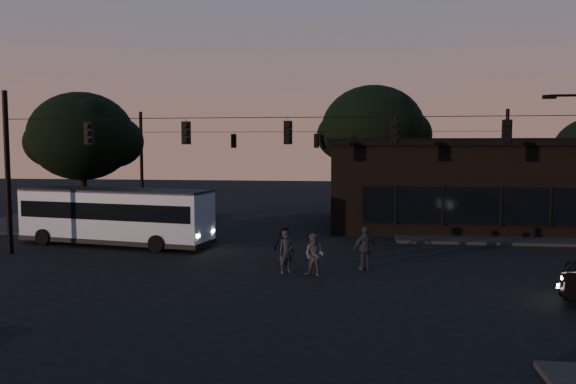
# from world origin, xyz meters

# --- Properties ---
(ground) EXTENTS (120.00, 120.00, 0.00)m
(ground) POSITION_xyz_m (0.00, 0.00, 0.00)
(ground) COLOR black
(ground) RESTS_ON ground
(sidewalk_far_right) EXTENTS (14.00, 10.00, 0.15)m
(sidewalk_far_right) POSITION_xyz_m (12.00, 14.00, 0.07)
(sidewalk_far_right) COLOR black
(sidewalk_far_right) RESTS_ON ground
(sidewalk_far_left) EXTENTS (14.00, 10.00, 0.15)m
(sidewalk_far_left) POSITION_xyz_m (-14.00, 14.00, 0.07)
(sidewalk_far_left) COLOR black
(sidewalk_far_left) RESTS_ON ground
(building) EXTENTS (15.40, 10.41, 5.40)m
(building) POSITION_xyz_m (9.00, 15.97, 2.71)
(building) COLOR black
(building) RESTS_ON ground
(tree_behind) EXTENTS (7.60, 7.60, 9.43)m
(tree_behind) POSITION_xyz_m (4.00, 22.00, 6.19)
(tree_behind) COLOR black
(tree_behind) RESTS_ON ground
(tree_left) EXTENTS (6.40, 6.40, 8.30)m
(tree_left) POSITION_xyz_m (-14.00, 13.00, 5.57)
(tree_left) COLOR black
(tree_left) RESTS_ON ground
(signal_rig_near) EXTENTS (26.24, 0.30, 7.50)m
(signal_rig_near) POSITION_xyz_m (0.00, 4.00, 4.45)
(signal_rig_near) COLOR black
(signal_rig_near) RESTS_ON ground
(signal_rig_far) EXTENTS (26.24, 0.30, 7.50)m
(signal_rig_far) POSITION_xyz_m (0.00, 20.00, 4.20)
(signal_rig_far) COLOR black
(signal_rig_far) RESTS_ON ground
(bus) EXTENTS (10.33, 4.10, 2.83)m
(bus) POSITION_xyz_m (-9.12, 6.77, 1.59)
(bus) COLOR #8896AD
(bus) RESTS_ON ground
(pedestrian_a) EXTENTS (0.73, 0.66, 1.67)m
(pedestrian_a) POSITION_xyz_m (0.23, 1.59, 0.84)
(pedestrian_a) COLOR #202128
(pedestrian_a) RESTS_ON ground
(pedestrian_b) EXTENTS (0.97, 0.86, 1.65)m
(pedestrian_b) POSITION_xyz_m (1.38, 1.18, 0.82)
(pedestrian_b) COLOR #46403F
(pedestrian_b) RESTS_ON ground
(pedestrian_c) EXTENTS (1.12, 0.82, 1.77)m
(pedestrian_c) POSITION_xyz_m (3.31, 2.47, 0.89)
(pedestrian_c) COLOR #2B2932
(pedestrian_c) RESTS_ON ground
(pedestrian_d) EXTENTS (1.19, 1.02, 1.60)m
(pedestrian_d) POSITION_xyz_m (-0.09, 3.20, 0.80)
(pedestrian_d) COLOR black
(pedestrian_d) RESTS_ON ground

